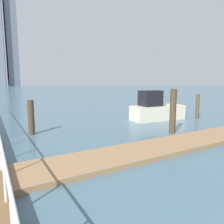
{
  "coord_description": "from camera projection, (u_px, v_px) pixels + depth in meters",
  "views": [
    {
      "loc": [
        -3.3,
        1.06,
        2.89
      ],
      "look_at": [
        1.49,
        9.24,
        1.54
      ],
      "focal_mm": 33.62,
      "sensor_mm": 36.0,
      "label": 1
    }
  ],
  "objects": [
    {
      "name": "floating_dock",
      "position": [
        160.0,
        147.0,
        9.09
      ],
      "size": [
        12.89,
        2.0,
        0.18
      ],
      "primitive_type": "cube",
      "color": "#93704C",
      "rests_on": "ground_plane"
    },
    {
      "name": "moored_boat_2",
      "position": [
        156.0,
        109.0,
        16.13
      ],
      "size": [
        4.31,
        1.97,
        2.26
      ],
      "color": "beige",
      "rests_on": "ground_plane"
    },
    {
      "name": "dock_piling_0",
      "position": [
        173.0,
        111.0,
        11.86
      ],
      "size": [
        0.36,
        0.36,
        2.51
      ],
      "primitive_type": "cylinder",
      "color": "#473826",
      "rests_on": "ground_plane"
    },
    {
      "name": "dock_piling_4",
      "position": [
        197.0,
        106.0,
        16.6
      ],
      "size": [
        0.28,
        0.28,
        1.95
      ],
      "primitive_type": "cylinder",
      "color": "brown",
      "rests_on": "ground_plane"
    },
    {
      "name": "ground_plane",
      "position": [
        35.0,
        116.0,
        18.24
      ],
      "size": [
        300.0,
        300.0,
        0.0
      ],
      "primitive_type": "plane",
      "color": "#476675"
    },
    {
      "name": "dock_piling_3",
      "position": [
        158.0,
        104.0,
        16.47
      ],
      "size": [
        0.27,
        0.27,
        2.3
      ],
      "primitive_type": "cylinder",
      "color": "brown",
      "rests_on": "ground_plane"
    },
    {
      "name": "dock_piling_1",
      "position": [
        31.0,
        117.0,
        11.56
      ],
      "size": [
        0.35,
        0.35,
        1.91
      ],
      "primitive_type": "cylinder",
      "color": "#473826",
      "rests_on": "ground_plane"
    },
    {
      "name": "skyline_tower_3",
      "position": [
        11.0,
        34.0,
        150.8
      ],
      "size": [
        7.69,
        9.54,
        74.47
      ],
      "primitive_type": "cube",
      "rotation": [
        0.0,
        0.0,
        0.04
      ],
      "color": "slate",
      "rests_on": "ground_plane"
    }
  ]
}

